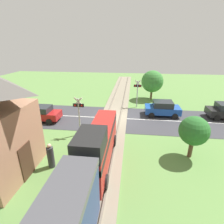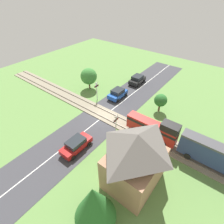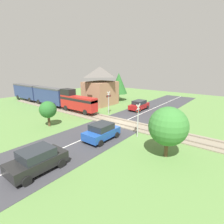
% 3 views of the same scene
% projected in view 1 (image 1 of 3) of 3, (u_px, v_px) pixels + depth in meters
% --- Properties ---
extents(ground_plane, '(60.00, 60.00, 0.00)m').
position_uv_depth(ground_plane, '(113.00, 118.00, 18.19)').
color(ground_plane, '#5B8442').
extents(road_surface, '(48.00, 6.40, 0.02)m').
position_uv_depth(road_surface, '(113.00, 118.00, 18.19)').
color(road_surface, '#38383D').
rests_on(road_surface, ground_plane).
extents(track_bed, '(2.80, 48.00, 0.24)m').
position_uv_depth(track_bed, '(113.00, 118.00, 18.17)').
color(track_bed, gray).
rests_on(track_bed, ground_plane).
extents(car_near_crossing, '(3.64, 1.97, 1.59)m').
position_uv_depth(car_near_crossing, '(162.00, 108.00, 18.65)').
color(car_near_crossing, '#1E4CA8').
rests_on(car_near_crossing, ground_plane).
extents(car_far_side, '(3.98, 1.83, 1.52)m').
position_uv_depth(car_far_side, '(40.00, 113.00, 17.38)').
color(car_far_side, '#A81919').
rests_on(car_far_side, ground_plane).
extents(crossing_signal_west_approach, '(0.90, 0.18, 3.33)m').
position_uv_depth(crossing_signal_west_approach, '(137.00, 90.00, 20.62)').
color(crossing_signal_west_approach, '#B7B7B7').
rests_on(crossing_signal_west_approach, ground_plane).
extents(crossing_signal_east_approach, '(0.90, 0.18, 3.33)m').
position_uv_depth(crossing_signal_east_approach, '(79.00, 111.00, 14.21)').
color(crossing_signal_east_approach, '#B7B7B7').
rests_on(crossing_signal_east_approach, ground_plane).
extents(pedestrian_by_station, '(0.41, 0.41, 1.65)m').
position_uv_depth(pedestrian_by_station, '(51.00, 156.00, 10.80)').
color(pedestrian_by_station, '#333338').
rests_on(pedestrian_by_station, ground_plane).
extents(tree_roadside_hedge, '(1.93, 1.93, 2.95)m').
position_uv_depth(tree_roadside_hedge, '(194.00, 131.00, 11.35)').
color(tree_roadside_hedge, brown).
rests_on(tree_roadside_hedge, ground_plane).
extents(tree_beyond_track, '(2.94, 2.94, 3.94)m').
position_uv_depth(tree_beyond_track, '(152.00, 81.00, 23.69)').
color(tree_beyond_track, brown).
rests_on(tree_beyond_track, ground_plane).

